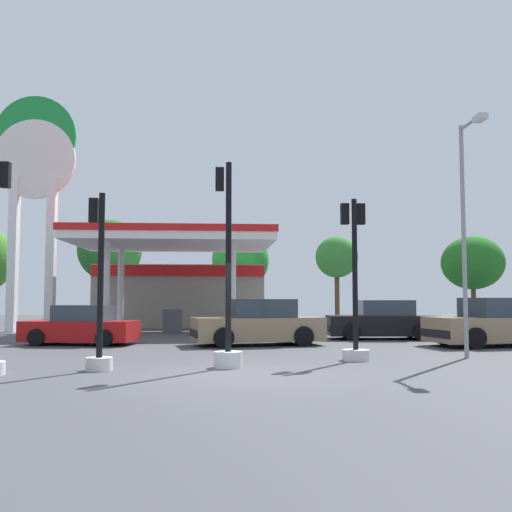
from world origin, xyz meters
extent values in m
plane|color=#47474C|center=(0.00, 0.00, 0.00)|extent=(90.00, 90.00, 0.00)
cube|color=gray|center=(-2.44, 22.12, 1.74)|extent=(9.39, 6.11, 3.48)
cube|color=red|center=(-2.44, 19.02, 3.13)|extent=(9.39, 0.12, 0.60)
cube|color=white|center=(-2.44, 15.23, 4.31)|extent=(9.28, 7.08, 0.35)
cube|color=red|center=(-2.44, 15.23, 4.63)|extent=(9.38, 7.18, 0.30)
cylinder|color=silver|center=(-5.23, 13.28, 2.07)|extent=(0.32, 0.32, 4.13)
cylinder|color=silver|center=(0.34, 13.28, 2.07)|extent=(0.32, 0.32, 4.13)
cylinder|color=silver|center=(-5.23, 17.17, 2.07)|extent=(0.32, 0.32, 4.13)
cylinder|color=silver|center=(0.34, 17.17, 2.07)|extent=(0.32, 0.32, 4.13)
cube|color=#4C4C51|center=(-2.44, 15.23, 0.55)|extent=(0.90, 0.60, 1.10)
cube|color=white|center=(-10.20, 16.02, 3.79)|extent=(0.40, 0.56, 7.57)
cube|color=white|center=(-8.41, 16.02, 3.79)|extent=(0.40, 0.56, 7.57)
cylinder|color=white|center=(-9.31, 16.02, 8.46)|extent=(3.93, 0.22, 3.93)
cylinder|color=#198C38|center=(-9.31, 16.04, 9.63)|extent=(3.93, 0.22, 3.93)
cube|color=white|center=(-9.31, 16.08, 9.05)|extent=(3.61, 0.08, 0.71)
cylinder|color=black|center=(-0.14, 6.63, 0.34)|extent=(0.72, 0.36, 0.68)
cylinder|color=black|center=(-0.47, 8.43, 0.34)|extent=(0.72, 0.36, 0.68)
cylinder|color=black|center=(2.60, 7.13, 0.34)|extent=(0.72, 0.36, 0.68)
cylinder|color=black|center=(2.27, 8.94, 0.34)|extent=(0.72, 0.36, 0.68)
cube|color=#8C7556|center=(1.06, 7.78, 0.57)|extent=(4.76, 2.67, 0.81)
cube|color=#2D3842|center=(1.22, 7.81, 1.27)|extent=(2.41, 2.03, 0.68)
cube|color=black|center=(-1.10, 7.38, 0.45)|extent=(0.45, 1.78, 0.26)
cylinder|color=black|center=(7.97, 5.64, 0.35)|extent=(0.73, 0.35, 0.70)
cylinder|color=black|center=(7.67, 7.51, 0.35)|extent=(0.73, 0.35, 0.70)
cube|color=#8C7556|center=(9.23, 6.80, 0.58)|extent=(4.87, 2.65, 0.84)
cube|color=#2D3842|center=(9.40, 6.83, 1.31)|extent=(2.44, 2.04, 0.70)
cube|color=black|center=(7.00, 6.44, 0.46)|extent=(0.42, 1.84, 0.26)
cylinder|color=black|center=(4.88, 9.65, 0.33)|extent=(0.68, 0.27, 0.66)
cylinder|color=black|center=(5.01, 11.43, 0.33)|extent=(0.68, 0.27, 0.66)
cylinder|color=black|center=(7.57, 9.46, 0.33)|extent=(0.68, 0.27, 0.66)
cylinder|color=black|center=(7.70, 11.24, 0.33)|extent=(0.68, 0.27, 0.66)
cube|color=black|center=(6.29, 10.44, 0.55)|extent=(4.47, 2.13, 0.79)
cube|color=#2D3842|center=(6.45, 10.43, 1.23)|extent=(2.18, 1.76, 0.66)
cube|color=black|center=(4.16, 10.60, 0.44)|extent=(0.25, 1.74, 0.25)
cylinder|color=black|center=(-6.53, 7.81, 0.30)|extent=(0.62, 0.31, 0.60)
cylinder|color=black|center=(-6.23, 9.38, 0.30)|extent=(0.62, 0.31, 0.60)
cylinder|color=black|center=(-4.15, 7.36, 0.30)|extent=(0.62, 0.31, 0.60)
cylinder|color=black|center=(-3.85, 8.94, 0.30)|extent=(0.62, 0.31, 0.60)
cube|color=#A51111|center=(-5.19, 8.37, 0.49)|extent=(4.14, 2.32, 0.71)
cube|color=#2D3842|center=(-5.05, 8.35, 1.11)|extent=(2.09, 1.77, 0.60)
cube|color=black|center=(-7.07, 8.72, 0.39)|extent=(0.39, 1.55, 0.22)
cylinder|color=silver|center=(-3.06, 0.97, 0.15)|extent=(0.61, 0.61, 0.30)
cylinder|color=black|center=(-3.06, 0.97, 2.20)|extent=(0.14, 0.14, 3.81)
cube|color=black|center=(-3.28, 1.13, 3.72)|extent=(0.21, 0.20, 0.57)
sphere|color=red|center=(-3.28, 1.25, 3.90)|extent=(0.15, 0.15, 0.15)
sphere|color=#D89E0C|center=(-3.28, 1.25, 3.72)|extent=(0.15, 0.15, 0.15)
sphere|color=green|center=(-3.28, 1.25, 3.54)|extent=(0.15, 0.15, 0.15)
cube|color=black|center=(-5.11, 0.46, 4.40)|extent=(0.21, 0.20, 0.57)
sphere|color=red|center=(-5.11, 0.59, 4.58)|extent=(0.15, 0.15, 0.15)
sphere|color=#D89E0C|center=(-5.11, 0.59, 4.40)|extent=(0.15, 0.15, 0.15)
sphere|color=green|center=(-5.11, 0.59, 4.22)|extent=(0.15, 0.15, 0.15)
cylinder|color=silver|center=(-0.10, 1.31, 0.19)|extent=(0.68, 0.68, 0.38)
cylinder|color=black|center=(-0.10, 1.31, 2.67)|extent=(0.14, 0.14, 4.58)
cube|color=black|center=(-0.32, 1.47, 4.58)|extent=(0.21, 0.20, 0.57)
sphere|color=red|center=(-0.32, 1.59, 4.76)|extent=(0.15, 0.15, 0.15)
sphere|color=#D89E0C|center=(-0.32, 1.59, 4.58)|extent=(0.15, 0.15, 0.15)
sphere|color=green|center=(-0.32, 1.59, 4.40)|extent=(0.15, 0.15, 0.15)
cylinder|color=silver|center=(3.32, 2.62, 0.14)|extent=(0.72, 0.72, 0.29)
cylinder|color=black|center=(3.32, 2.62, 2.31)|extent=(0.14, 0.14, 4.03)
cube|color=black|center=(3.10, 2.78, 3.94)|extent=(0.21, 0.20, 0.57)
sphere|color=red|center=(3.10, 2.90, 4.12)|extent=(0.15, 0.15, 0.15)
sphere|color=#D89E0C|center=(3.10, 2.90, 3.94)|extent=(0.15, 0.15, 0.15)
sphere|color=green|center=(3.10, 2.90, 3.76)|extent=(0.15, 0.15, 0.15)
cube|color=black|center=(3.54, 2.78, 3.94)|extent=(0.21, 0.20, 0.57)
sphere|color=red|center=(3.54, 2.90, 4.12)|extent=(0.15, 0.15, 0.15)
sphere|color=#D89E0C|center=(3.54, 2.90, 3.94)|extent=(0.15, 0.15, 0.15)
sphere|color=green|center=(3.54, 2.90, 3.76)|extent=(0.15, 0.15, 0.15)
cylinder|color=brown|center=(-7.32, 25.56, 1.60)|extent=(0.34, 0.34, 3.20)
ellipsoid|color=#216225|center=(-7.32, 25.56, 4.75)|extent=(4.13, 4.13, 4.00)
cylinder|color=brown|center=(1.21, 25.48, 1.38)|extent=(0.26, 0.26, 2.76)
ellipsoid|color=#258B31|center=(1.21, 25.48, 4.16)|extent=(3.75, 3.75, 4.01)
cylinder|color=brown|center=(7.69, 25.64, 1.66)|extent=(0.32, 0.32, 3.33)
ellipsoid|color=#357F31|center=(7.69, 25.64, 4.40)|extent=(2.85, 2.85, 2.79)
cylinder|color=brown|center=(16.84, 25.12, 1.23)|extent=(0.31, 0.31, 2.46)
ellipsoid|color=#216A20|center=(16.84, 25.12, 4.01)|extent=(4.13, 4.13, 3.59)
cylinder|color=gray|center=(6.53, 3.04, 3.27)|extent=(0.12, 0.12, 6.54)
cylinder|color=gray|center=(6.53, 2.44, 6.44)|extent=(0.09, 1.20, 0.09)
cube|color=beige|center=(6.53, 1.84, 6.39)|extent=(0.24, 0.44, 0.16)
camera|label=1|loc=(-0.40, -12.64, 1.66)|focal=40.63mm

